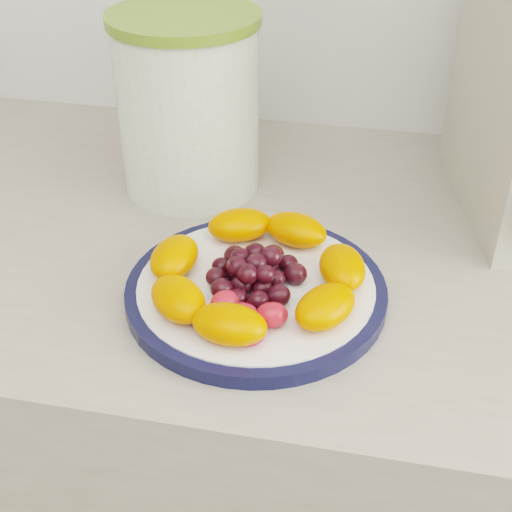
# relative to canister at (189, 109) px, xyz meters

# --- Properties ---
(counter) EXTENTS (3.50, 0.60, 0.90)m
(counter) POSITION_rel_canister_xyz_m (0.18, -0.09, -0.55)
(counter) COLOR #A39987
(counter) RESTS_ON floor
(cabinet_face) EXTENTS (3.48, 0.58, 0.84)m
(cabinet_face) POSITION_rel_canister_xyz_m (0.18, -0.09, -0.58)
(cabinet_face) COLOR #90654B
(cabinet_face) RESTS_ON floor
(plate_rim) EXTENTS (0.26, 0.26, 0.01)m
(plate_rim) POSITION_rel_canister_xyz_m (0.13, -0.21, -0.09)
(plate_rim) COLOR black
(plate_rim) RESTS_ON counter
(plate_face) EXTENTS (0.23, 0.23, 0.02)m
(plate_face) POSITION_rel_canister_xyz_m (0.13, -0.21, -0.09)
(plate_face) COLOR white
(plate_face) RESTS_ON counter
(canister) EXTENTS (0.17, 0.17, 0.20)m
(canister) POSITION_rel_canister_xyz_m (0.00, 0.00, 0.00)
(canister) COLOR #4B6811
(canister) RESTS_ON counter
(canister_lid) EXTENTS (0.18, 0.18, 0.01)m
(canister_lid) POSITION_rel_canister_xyz_m (0.00, 0.00, 0.11)
(canister_lid) COLOR olive
(canister_lid) RESTS_ON canister
(fruit_plate) EXTENTS (0.22, 0.22, 0.03)m
(fruit_plate) POSITION_rel_canister_xyz_m (0.13, -0.22, -0.07)
(fruit_plate) COLOR #F15D00
(fruit_plate) RESTS_ON plate_face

